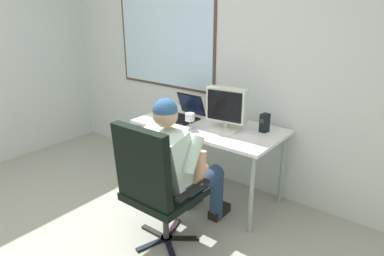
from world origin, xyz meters
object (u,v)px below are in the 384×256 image
at_px(crt_monitor, 227,106).
at_px(desk, 209,131).
at_px(office_chair, 154,183).
at_px(person_seated, 178,164).
at_px(laptop, 186,112).
at_px(desk_speaker, 265,123).
at_px(wine_glass, 190,118).

bearing_deg(crt_monitor, desk, 178.06).
distance_m(desk, office_chair, 0.96).
xyz_separation_m(desk, person_seated, (0.16, -0.65, -0.06)).
bearing_deg(laptop, desk_speaker, 8.49).
bearing_deg(desk, desk_speaker, 16.84).
distance_m(person_seated, laptop, 0.85).
height_order(crt_monitor, wine_glass, crt_monitor).
bearing_deg(office_chair, desk_speaker, 72.48).
distance_m(office_chair, crt_monitor, 1.01).
height_order(office_chair, crt_monitor, crt_monitor).
height_order(office_chair, person_seated, person_seated).
distance_m(wine_glass, desk_speaker, 0.68).
bearing_deg(person_seated, desk, 103.80).
distance_m(desk, crt_monitor, 0.35).
height_order(office_chair, laptop, office_chair).
bearing_deg(person_seated, office_chair, -89.55).
distance_m(desk, wine_glass, 0.27).
distance_m(desk, laptop, 0.34).
xyz_separation_m(person_seated, laptop, (-0.48, 0.68, 0.19)).
relative_size(crt_monitor, wine_glass, 2.65).
distance_m(laptop, desk_speaker, 0.83).
bearing_deg(office_chair, crt_monitor, 87.82).
xyz_separation_m(laptop, wine_glass, (0.23, -0.22, 0.04)).
xyz_separation_m(desk, desk_speaker, (0.51, 0.15, 0.15)).
distance_m(crt_monitor, wine_glass, 0.35).
relative_size(crt_monitor, desk_speaker, 2.31).
xyz_separation_m(office_chair, person_seated, (-0.00, 0.29, 0.04)).
height_order(desk, office_chair, office_chair).
bearing_deg(desk_speaker, wine_glass, -149.43).
bearing_deg(office_chair, desk, 99.77).
bearing_deg(wine_glass, person_seated, -62.14).
bearing_deg(laptop, desk, -5.54).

